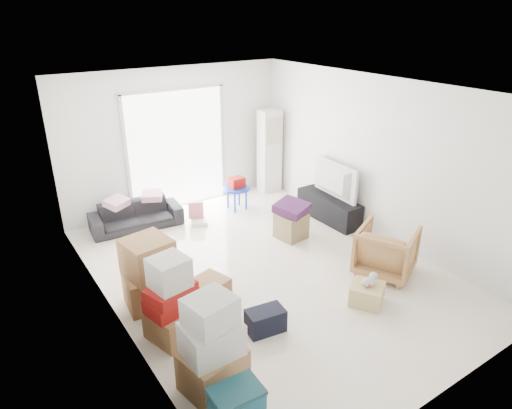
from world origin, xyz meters
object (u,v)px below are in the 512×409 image
Objects in this scene: tv_console at (329,208)px; armchair at (387,248)px; kids_table at (237,187)px; television at (330,193)px; ac_tower at (270,151)px; wood_crate at (367,294)px; sofa at (136,211)px; ottoman at (291,226)px.

armchair reaches higher than tv_console.
tv_console is 1.82m from kids_table.
tv_console is 1.22× the size of television.
television is (0.05, -1.84, -0.35)m from ac_tower.
ac_tower is at bearing 22.73° from kids_table.
wood_crate is (-0.79, -0.40, -0.27)m from armchair.
ac_tower is 1.88m from television.
ac_tower is at bearing -33.60° from armchair.
armchair is (2.52, -3.56, 0.09)m from sofa.
television is (0.00, 0.00, 0.30)m from tv_console.
kids_table is 3.66m from wood_crate.
kids_table is (-1.16, 1.38, -0.06)m from television.
kids_table is (-0.58, 3.25, 0.06)m from armchair.
tv_console is at bearing -22.48° from sofa.
ottoman reaches higher than wood_crate.
television reaches higher than tv_console.
sofa reaches higher than television.
armchair is at bearing -74.89° from ottoman.
tv_console is 3.34× the size of wood_crate.
sofa is at bearing -177.18° from ac_tower.
armchair is at bearing -98.10° from ac_tower.
ac_tower is 1.09× the size of sofa.
kids_table is at bearing 130.03° from tv_console.
television reaches higher than ottoman.
armchair is 1.25× the size of kids_table.
armchair is (-0.58, -1.87, 0.18)m from tv_console.
armchair is 0.92m from wood_crate.
sofa is 4.32m from wood_crate.
ottoman is at bearing -169.91° from tv_console.
television is 3.54m from sofa.
ac_tower reaches higher than kids_table.
sofa is (-3.10, 1.69, 0.09)m from tv_console.
television is 2.51× the size of ottoman.
television is at bearing 58.85° from wood_crate.
sofa is 3.57× the size of ottoman.
kids_table reaches higher than wood_crate.
ac_tower reaches higher than tv_console.
armchair reaches higher than kids_table.
armchair is at bearing -48.52° from sofa.
armchair is 1.75m from ottoman.
sofa is at bearing 9.79° from armchair.
kids_table reaches higher than television.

